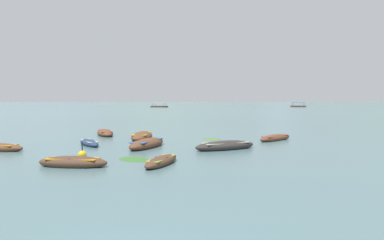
{
  "coord_description": "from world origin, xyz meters",
  "views": [
    {
      "loc": [
        2.34,
        -4.65,
        3.07
      ],
      "look_at": [
        -3.9,
        37.68,
        0.64
      ],
      "focal_mm": 31.13,
      "sensor_mm": 36.0,
      "label": 1
    }
  ],
  "objects": [
    {
      "name": "mountain_2",
      "position": [
        -513.5,
        2384.26,
        202.3
      ],
      "size": [
        1747.37,
        1747.37,
        404.59
      ],
      "primitive_type": "cone",
      "color": "slate",
      "rests_on": "ground"
    },
    {
      "name": "rowboat_4",
      "position": [
        5.02,
        22.07,
        0.18
      ],
      "size": [
        3.21,
        3.86,
        0.56
      ],
      "color": "brown",
      "rests_on": "ground"
    },
    {
      "name": "rowboat_1",
      "position": [
        -9.76,
        23.68,
        0.21
      ],
      "size": [
        3.21,
        4.14,
        0.67
      ],
      "color": "brown",
      "rests_on": "ground"
    },
    {
      "name": "rowboat_7",
      "position": [
        -5.47,
        9.86,
        0.19
      ],
      "size": [
        3.39,
        1.22,
        0.62
      ],
      "color": "#4C3323",
      "rests_on": "ground"
    },
    {
      "name": "mountain_1",
      "position": [
        -1299.31,
        2278.77,
        279.0
      ],
      "size": [
        1757.55,
        1757.55,
        558.01
      ],
      "primitive_type": "cone",
      "color": "slate",
      "rests_on": "ground"
    },
    {
      "name": "rowboat_8",
      "position": [
        -3.85,
        16.74,
        0.23
      ],
      "size": [
        2.09,
        4.5,
        0.73
      ],
      "color": "brown",
      "rests_on": "ground"
    },
    {
      "name": "rowboat_5",
      "position": [
        -8.15,
        17.14,
        0.16
      ],
      "size": [
        2.84,
        3.08,
        0.5
      ],
      "color": "navy",
      "rests_on": "ground"
    },
    {
      "name": "rowboat_2",
      "position": [
        -5.6,
        21.32,
        0.23
      ],
      "size": [
        2.09,
        4.71,
        0.75
      ],
      "color": "brown",
      "rests_on": "ground"
    },
    {
      "name": "weed_patch_2",
      "position": [
        -3.21,
        12.08,
        0.0
      ],
      "size": [
        2.33,
        2.19,
        0.14
      ],
      "primitive_type": "ellipsoid",
      "rotation": [
        0.0,
        0.0,
        2.53
      ],
      "color": "#38662D",
      "rests_on": "ground"
    },
    {
      "name": "ferry_0",
      "position": [
        -38.3,
        158.02,
        0.45
      ],
      "size": [
        9.13,
        5.66,
        2.54
      ],
      "color": "#4C3323",
      "rests_on": "ground"
    },
    {
      "name": "ferry_1",
      "position": [
        31.95,
        175.27,
        0.45
      ],
      "size": [
        7.72,
        3.22,
        2.54
      ],
      "color": "#4C3323",
      "rests_on": "ground"
    },
    {
      "name": "mooring_buoy",
      "position": [
        -6.39,
        12.63,
        0.1
      ],
      "size": [
        0.46,
        0.46,
        0.95
      ],
      "color": "yellow",
      "rests_on": "ground"
    },
    {
      "name": "rowboat_6",
      "position": [
        -1.47,
        10.95,
        0.16
      ],
      "size": [
        1.45,
        3.29,
        0.51
      ],
      "color": "#4C3323",
      "rests_on": "ground"
    },
    {
      "name": "weed_patch_0",
      "position": [
        0.05,
        21.82,
        0.0
      ],
      "size": [
        1.85,
        1.86,
        0.14
      ],
      "primitive_type": "ellipsoid",
      "rotation": [
        0.0,
        0.0,
        2.84
      ],
      "color": "#477033",
      "rests_on": "ground"
    },
    {
      "name": "mountain_3",
      "position": [
        269.57,
        2456.85,
        135.94
      ],
      "size": [
        835.07,
        835.07,
        271.88
      ],
      "primitive_type": "cone",
      "color": "slate",
      "rests_on": "ground"
    },
    {
      "name": "rowboat_3",
      "position": [
        1.37,
        16.55,
        0.21
      ],
      "size": [
        4.29,
        3.63,
        0.69
      ],
      "color": "#2D2826",
      "rests_on": "ground"
    },
    {
      "name": "ground_plane",
      "position": [
        0.0,
        1500.0,
        0.0
      ],
      "size": [
        6000.0,
        6000.0,
        0.0
      ],
      "primitive_type": "plane",
      "color": "slate"
    }
  ]
}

